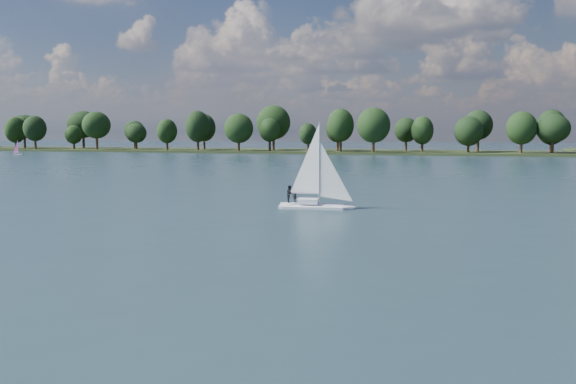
# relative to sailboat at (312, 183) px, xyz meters

# --- Properties ---
(ground) EXTENTS (700.00, 700.00, 0.00)m
(ground) POSITION_rel_sailboat_xyz_m (-3.06, 50.48, -2.42)
(ground) COLOR #233342
(ground) RESTS_ON ground
(far_shore) EXTENTS (660.00, 40.00, 1.50)m
(far_shore) POSITION_rel_sailboat_xyz_m (-3.06, 162.48, -2.42)
(far_shore) COLOR black
(far_shore) RESTS_ON ground
(sailboat) EXTENTS (6.78, 2.77, 8.67)m
(sailboat) POSITION_rel_sailboat_xyz_m (0.00, 0.00, 0.00)
(sailboat) COLOR white
(sailboat) RESTS_ON ground
(dinghy_pink) EXTENTS (3.23, 1.94, 4.83)m
(dinghy_pink) POSITION_rel_sailboat_xyz_m (-127.19, 112.77, -1.28)
(dinghy_pink) COLOR silver
(dinghy_pink) RESTS_ON ground
(treeline) EXTENTS (563.10, 74.27, 18.40)m
(treeline) POSITION_rel_sailboat_xyz_m (-3.86, 158.64, 5.74)
(treeline) COLOR black
(treeline) RESTS_ON ground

